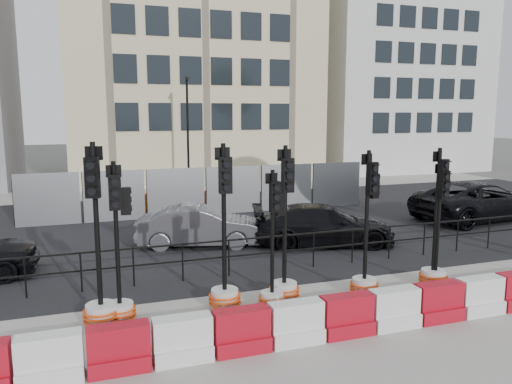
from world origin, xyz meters
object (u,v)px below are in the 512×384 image
object	(u,v)px
traffic_signal_h	(434,258)
car_c	(323,225)
traffic_signal_d	(273,276)
traffic_signal_a	(100,289)

from	to	relation	value
traffic_signal_h	car_c	bearing A→B (deg)	85.99
traffic_signal_d	car_c	bearing A→B (deg)	45.75
traffic_signal_d	traffic_signal_h	distance (m)	4.23
traffic_signal_a	traffic_signal_d	xyz separation A→B (m)	(3.56, -0.28, -0.04)
traffic_signal_d	car_c	distance (m)	5.51
traffic_signal_a	traffic_signal_h	bearing A→B (deg)	13.27
traffic_signal_a	traffic_signal_h	xyz separation A→B (m)	(7.79, -0.23, -0.06)
traffic_signal_h	traffic_signal_d	bearing A→B (deg)	165.47
traffic_signal_a	car_c	size ratio (longest dim) A/B	0.76
traffic_signal_a	car_c	world-z (taller)	traffic_signal_a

